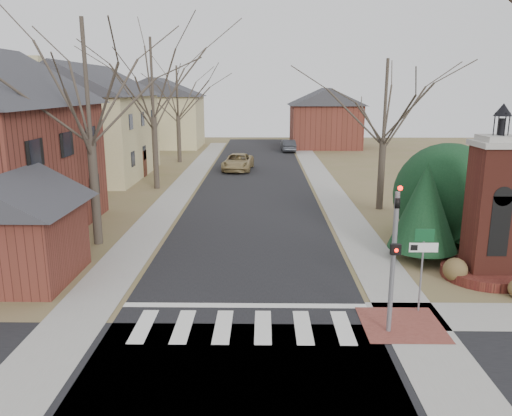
{
  "coord_description": "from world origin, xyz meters",
  "views": [
    {
      "loc": [
        0.59,
        -12.89,
        6.99
      ],
      "look_at": [
        0.32,
        6.0,
        2.43
      ],
      "focal_mm": 35.0,
      "sensor_mm": 36.0,
      "label": 1
    }
  ],
  "objects_px": {
    "traffic_signal_pole": "(394,248)",
    "distant_car": "(288,146)",
    "pickup_truck": "(238,162)",
    "brick_gate_monument": "(491,222)",
    "sign_post": "(423,254)"
  },
  "relations": [
    {
      "from": "traffic_signal_pole",
      "to": "distant_car",
      "type": "distance_m",
      "value": 42.88
    },
    {
      "from": "traffic_signal_pole",
      "to": "pickup_truck",
      "type": "relative_size",
      "value": 0.88
    },
    {
      "from": "brick_gate_monument",
      "to": "pickup_truck",
      "type": "xyz_separation_m",
      "value": [
        -10.6,
        25.12,
        -1.45
      ]
    },
    {
      "from": "pickup_truck",
      "to": "distant_car",
      "type": "bearing_deg",
      "value": 73.96
    },
    {
      "from": "traffic_signal_pole",
      "to": "pickup_truck",
      "type": "bearing_deg",
      "value": 101.29
    },
    {
      "from": "distant_car",
      "to": "traffic_signal_pole",
      "type": "bearing_deg",
      "value": 87.73
    },
    {
      "from": "brick_gate_monument",
      "to": "sign_post",
      "type": "bearing_deg",
      "value": -138.58
    },
    {
      "from": "brick_gate_monument",
      "to": "distant_car",
      "type": "relative_size",
      "value": 1.59
    },
    {
      "from": "sign_post",
      "to": "pickup_truck",
      "type": "relative_size",
      "value": 0.53
    },
    {
      "from": "brick_gate_monument",
      "to": "distant_car",
      "type": "height_order",
      "value": "brick_gate_monument"
    },
    {
      "from": "traffic_signal_pole",
      "to": "brick_gate_monument",
      "type": "height_order",
      "value": "brick_gate_monument"
    },
    {
      "from": "traffic_signal_pole",
      "to": "brick_gate_monument",
      "type": "bearing_deg",
      "value": 43.24
    },
    {
      "from": "traffic_signal_pole",
      "to": "pickup_truck",
      "type": "height_order",
      "value": "traffic_signal_pole"
    },
    {
      "from": "sign_post",
      "to": "distant_car",
      "type": "height_order",
      "value": "sign_post"
    },
    {
      "from": "sign_post",
      "to": "pickup_truck",
      "type": "height_order",
      "value": "sign_post"
    }
  ]
}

